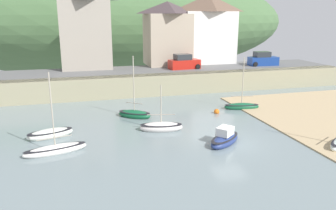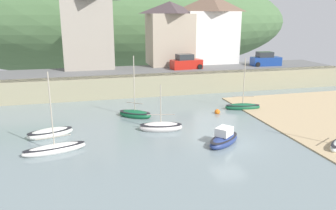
# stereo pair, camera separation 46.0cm
# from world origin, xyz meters

# --- Properties ---
(quay_seawall) EXTENTS (48.00, 9.40, 2.40)m
(quay_seawall) POSITION_xyz_m (0.00, 17.50, 1.36)
(quay_seawall) COLOR gray
(quay_seawall) RESTS_ON ground
(hillside_backdrop) EXTENTS (80.00, 44.00, 22.26)m
(hillside_backdrop) POSITION_xyz_m (-2.99, 55.20, 7.79)
(hillside_backdrop) COLOR #47693E
(hillside_backdrop) RESTS_ON ground
(waterfront_building_left) EXTENTS (6.66, 6.27, 10.65)m
(waterfront_building_left) POSITION_xyz_m (-9.37, 25.20, 7.80)
(waterfront_building_left) COLOR #A19788
(waterfront_building_left) RESTS_ON ground
(waterfront_building_centre) EXTENTS (6.33, 5.78, 8.78)m
(waterfront_building_centre) POSITION_xyz_m (1.98, 25.20, 6.86)
(waterfront_building_centre) COLOR tan
(waterfront_building_centre) RESTS_ON ground
(waterfront_building_right) EXTENTS (7.97, 4.34, 9.78)m
(waterfront_building_right) POSITION_xyz_m (8.16, 25.20, 7.39)
(waterfront_building_right) COLOR silver
(waterfront_building_right) RESTS_ON ground
(sailboat_blue_trim) EXTENTS (3.43, 3.05, 5.94)m
(sailboat_blue_trim) POSITION_xyz_m (-5.85, 8.38, 0.29)
(sailboat_blue_trim) COLOR #135733
(sailboat_blue_trim) RESTS_ON ground
(sailboat_tall_mast) EXTENTS (4.47, 2.04, 5.87)m
(sailboat_tall_mast) POSITION_xyz_m (-12.65, 1.33, 0.27)
(sailboat_tall_mast) COLOR white
(sailboat_tall_mast) RESTS_ON ground
(sailboat_white_hull) EXTENTS (3.74, 1.82, 5.41)m
(sailboat_white_hull) POSITION_xyz_m (5.24, 8.32, 0.28)
(sailboat_white_hull) COLOR #165635
(sailboat_white_hull) RESTS_ON ground
(dinghy_open_wooden) EXTENTS (3.57, 3.25, 1.48)m
(dinghy_open_wooden) POSITION_xyz_m (-0.54, -0.13, 0.36)
(dinghy_open_wooden) COLOR navy
(dinghy_open_wooden) RESTS_ON ground
(sailboat_nearest_shore) EXTENTS (3.82, 2.39, 0.85)m
(sailboat_nearest_shore) POSITION_xyz_m (-13.19, 4.83, 0.26)
(sailboat_nearest_shore) COLOR silver
(sailboat_nearest_shore) RESTS_ON ground
(sailboat_far_left) EXTENTS (3.80, 2.10, 4.06)m
(sailboat_far_left) POSITION_xyz_m (-4.37, 4.06, 0.29)
(sailboat_far_left) COLOR silver
(sailboat_far_left) RESTS_ON ground
(parked_car_near_slipway) EXTENTS (4.27, 2.17, 1.95)m
(parked_car_near_slipway) POSITION_xyz_m (3.03, 20.70, 3.20)
(parked_car_near_slipway) COLOR #B41D15
(parked_car_near_slipway) RESTS_ON ground
(parked_car_by_wall) EXTENTS (4.19, 1.92, 1.95)m
(parked_car_by_wall) POSITION_xyz_m (14.81, 20.70, 3.20)
(parked_car_by_wall) COLOR navy
(parked_car_by_wall) RESTS_ON ground
(mooring_buoy) EXTENTS (0.54, 0.54, 0.54)m
(mooring_buoy) POSITION_xyz_m (2.12, 7.48, 0.16)
(mooring_buoy) COLOR orange
(mooring_buoy) RESTS_ON ground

